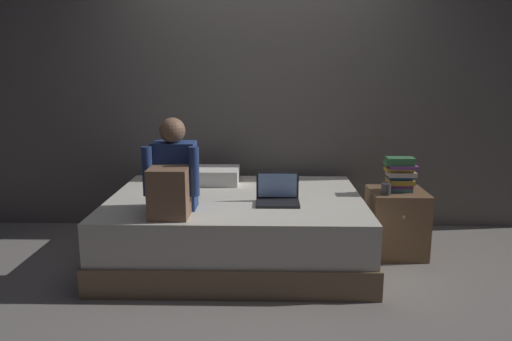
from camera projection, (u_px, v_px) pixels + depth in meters
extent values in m
plane|color=gray|center=(261.00, 273.00, 3.64)|extent=(8.00, 8.00, 0.00)
cube|color=#605B56|center=(263.00, 84.00, 4.53)|extent=(5.60, 0.10, 2.70)
cube|color=#7A6047|center=(237.00, 246.00, 3.92)|extent=(2.00, 1.50, 0.21)
cube|color=beige|center=(236.00, 215.00, 3.86)|extent=(1.96, 1.46, 0.31)
cube|color=brown|center=(396.00, 222.00, 3.98)|extent=(0.44, 0.44, 0.53)
sphere|color=gray|center=(405.00, 217.00, 3.74)|extent=(0.04, 0.04, 0.04)
cube|color=navy|center=(175.00, 175.00, 3.47)|extent=(0.30, 0.20, 0.48)
sphere|color=brown|center=(172.00, 131.00, 3.37)|extent=(0.18, 0.18, 0.18)
cube|color=brown|center=(169.00, 193.00, 3.26)|extent=(0.26, 0.24, 0.34)
cylinder|color=navy|center=(147.00, 171.00, 3.32)|extent=(0.07, 0.07, 0.34)
cylinder|color=navy|center=(194.00, 171.00, 3.31)|extent=(0.07, 0.07, 0.34)
cube|color=black|center=(278.00, 203.00, 3.60)|extent=(0.32, 0.22, 0.02)
cube|color=black|center=(277.00, 185.00, 3.69)|extent=(0.32, 0.01, 0.20)
cube|color=#8CB2EA|center=(277.00, 185.00, 3.68)|extent=(0.29, 0.00, 0.18)
cube|color=silver|center=(207.00, 175.00, 4.27)|extent=(0.56, 0.36, 0.13)
cube|color=teal|center=(399.00, 189.00, 3.91)|extent=(0.18, 0.13, 0.03)
cube|color=#703D84|center=(398.00, 185.00, 3.92)|extent=(0.21, 0.15, 0.03)
cube|color=gold|center=(400.00, 182.00, 3.90)|extent=(0.20, 0.15, 0.04)
cube|color=#284C84|center=(400.00, 177.00, 3.90)|extent=(0.18, 0.13, 0.03)
cube|color=beige|center=(401.00, 174.00, 3.89)|extent=(0.22, 0.15, 0.04)
cube|color=gold|center=(399.00, 170.00, 3.89)|extent=(0.21, 0.12, 0.03)
cube|color=#703D84|center=(402.00, 167.00, 3.87)|extent=(0.22, 0.15, 0.02)
cube|color=#387042|center=(399.00, 163.00, 3.86)|extent=(0.22, 0.12, 0.03)
cube|color=#387042|center=(400.00, 159.00, 3.86)|extent=(0.22, 0.13, 0.03)
cylinder|color=#3D3D42|center=(386.00, 189.00, 3.80)|extent=(0.08, 0.08, 0.09)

